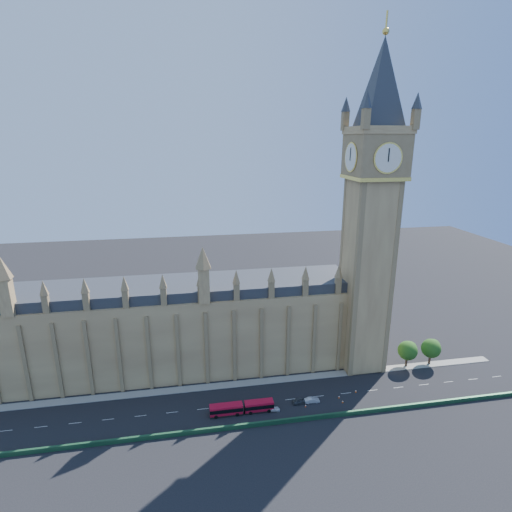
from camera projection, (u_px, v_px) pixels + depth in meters
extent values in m
plane|color=black|center=(248.00, 404.00, 107.60)|extent=(400.00, 400.00, 0.00)
cube|color=#947047|center=(155.00, 332.00, 120.79)|extent=(120.00, 20.00, 25.00)
cube|color=#2D3035|center=(151.00, 289.00, 116.86)|extent=(120.00, 18.00, 3.00)
cube|color=#947047|center=(366.00, 278.00, 118.95)|extent=(12.00, 12.00, 58.00)
cube|color=olive|center=(376.00, 157.00, 109.13)|extent=(14.00, 14.00, 12.00)
cylinder|color=silver|center=(388.00, 158.00, 102.37)|extent=(7.20, 0.30, 7.20)
cube|color=#947047|center=(378.00, 130.00, 107.16)|extent=(14.50, 14.50, 2.00)
pyramid|color=#2D3035|center=(386.00, 35.00, 100.71)|extent=(20.59, 20.59, 22.00)
sphere|color=#F2C64C|center=(386.00, 31.00, 100.49)|extent=(1.80, 1.80, 1.80)
cube|color=#1E4C2D|center=(253.00, 425.00, 98.92)|extent=(160.00, 0.60, 1.20)
cube|color=gray|center=(243.00, 383.00, 116.57)|extent=(160.00, 3.00, 0.16)
cylinder|color=#382619|center=(406.00, 361.00, 125.05)|extent=(0.70, 0.70, 4.00)
sphere|color=#1F4C14|center=(408.00, 351.00, 124.07)|extent=(6.00, 6.00, 6.00)
sphere|color=#1F4C14|center=(410.00, 348.00, 124.31)|extent=(4.38, 4.38, 4.38)
cylinder|color=#382619|center=(430.00, 358.00, 126.36)|extent=(0.70, 0.70, 4.00)
sphere|color=#1F4C14|center=(431.00, 348.00, 125.38)|extent=(6.00, 6.00, 6.00)
sphere|color=#1F4C14|center=(433.00, 346.00, 125.63)|extent=(4.38, 4.38, 4.38)
cube|color=#BA0C29|center=(226.00, 410.00, 103.16)|extent=(8.53, 2.38, 2.84)
cube|color=#BA0C29|center=(259.00, 406.00, 104.57)|extent=(7.58, 2.37, 2.84)
cube|color=black|center=(226.00, 409.00, 103.06)|extent=(8.58, 2.43, 1.08)
cube|color=black|center=(259.00, 405.00, 104.48)|extent=(7.63, 2.42, 1.08)
cylinder|color=black|center=(242.00, 408.00, 103.87)|extent=(0.77, 2.27, 2.27)
cylinder|color=black|center=(216.00, 417.00, 101.86)|extent=(0.95, 0.28, 0.95)
cylinder|color=black|center=(215.00, 411.00, 104.10)|extent=(0.95, 0.28, 0.95)
cylinder|color=black|center=(237.00, 415.00, 102.75)|extent=(0.95, 0.28, 0.95)
cylinder|color=black|center=(236.00, 409.00, 104.99)|extent=(0.95, 0.28, 0.95)
cylinder|color=black|center=(251.00, 413.00, 103.32)|extent=(0.95, 0.28, 0.95)
cylinder|color=black|center=(249.00, 407.00, 105.56)|extent=(0.95, 0.28, 0.95)
cylinder|color=black|center=(269.00, 411.00, 104.11)|extent=(0.95, 0.28, 0.95)
cylinder|color=black|center=(267.00, 405.00, 106.35)|extent=(0.95, 0.28, 0.95)
imported|color=#3D4044|center=(300.00, 401.00, 107.80)|extent=(4.46, 2.08, 1.48)
imported|color=#B3B7BC|center=(312.00, 400.00, 108.15)|extent=(4.16, 1.56, 1.36)
imported|color=silver|center=(272.00, 409.00, 104.83)|extent=(4.19, 2.14, 1.16)
cube|color=black|center=(343.00, 403.00, 108.16)|extent=(0.51, 0.51, 0.04)
cone|color=#EA570C|center=(343.00, 402.00, 108.07)|extent=(0.56, 0.56, 0.69)
cylinder|color=white|center=(343.00, 401.00, 108.04)|extent=(0.34, 0.34, 0.12)
cube|color=black|center=(306.00, 407.00, 106.47)|extent=(0.48, 0.48, 0.04)
cone|color=#F0460C|center=(306.00, 406.00, 106.39)|extent=(0.53, 0.53, 0.66)
cylinder|color=white|center=(306.00, 405.00, 106.36)|extent=(0.32, 0.32, 0.11)
cube|color=black|center=(339.00, 398.00, 110.09)|extent=(0.46, 0.46, 0.04)
cone|color=#EC520C|center=(339.00, 397.00, 110.00)|extent=(0.51, 0.51, 0.68)
cylinder|color=white|center=(339.00, 397.00, 109.97)|extent=(0.33, 0.33, 0.12)
cube|color=black|center=(356.00, 392.00, 112.63)|extent=(0.55, 0.55, 0.04)
cone|color=#FF5E0D|center=(356.00, 391.00, 112.53)|extent=(0.60, 0.60, 0.75)
cylinder|color=white|center=(356.00, 391.00, 112.50)|extent=(0.36, 0.36, 0.13)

